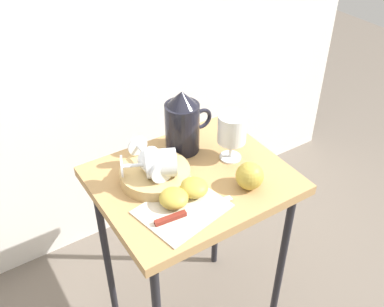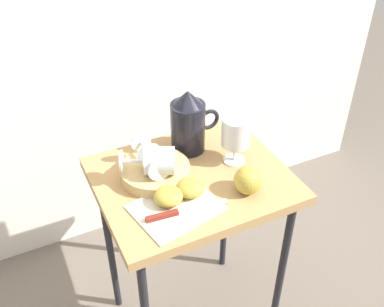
# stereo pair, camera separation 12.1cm
# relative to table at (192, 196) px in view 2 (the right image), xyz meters

# --- Properties ---
(curtain_drape) EXTENTS (2.40, 0.03, 1.81)m
(curtain_drape) POSITION_rel_table_xyz_m (0.00, 0.61, 0.30)
(curtain_drape) COLOR silver
(curtain_drape) RESTS_ON ground_plane
(table) EXTENTS (0.53, 0.44, 0.68)m
(table) POSITION_rel_table_xyz_m (0.00, 0.00, 0.00)
(table) COLOR #AD8451
(table) RESTS_ON ground_plane
(linen_napkin) EXTENTS (0.24, 0.21, 0.00)m
(linen_napkin) POSITION_rel_table_xyz_m (-0.09, -0.10, 0.08)
(linen_napkin) COLOR beige
(linen_napkin) RESTS_ON table
(basket_tray) EXTENTS (0.20, 0.20, 0.03)m
(basket_tray) POSITION_rel_table_xyz_m (-0.09, 0.04, 0.09)
(basket_tray) COLOR tan
(basket_tray) RESTS_ON table
(pitcher) EXTENTS (0.15, 0.10, 0.20)m
(pitcher) POSITION_rel_table_xyz_m (0.05, 0.13, 0.16)
(pitcher) COLOR black
(pitcher) RESTS_ON table
(wine_glass_upright) EXTENTS (0.08, 0.08, 0.15)m
(wine_glass_upright) POSITION_rel_table_xyz_m (0.14, 0.01, 0.17)
(wine_glass_upright) COLOR silver
(wine_glass_upright) RESTS_ON table
(wine_glass_tipped_near) EXTENTS (0.16, 0.12, 0.08)m
(wine_glass_tipped_near) POSITION_rel_table_xyz_m (-0.09, 0.02, 0.15)
(wine_glass_tipped_near) COLOR silver
(wine_glass_tipped_near) RESTS_ON basket_tray
(wine_glass_tipped_far) EXTENTS (0.07, 0.15, 0.07)m
(wine_glass_tipped_far) POSITION_rel_table_xyz_m (-0.10, 0.03, 0.14)
(wine_glass_tipped_far) COLOR silver
(wine_glass_tipped_far) RESTS_ON basket_tray
(apple_half_left) EXTENTS (0.08, 0.08, 0.04)m
(apple_half_left) POSITION_rel_table_xyz_m (-0.10, -0.07, 0.10)
(apple_half_left) COLOR #B29938
(apple_half_left) RESTS_ON linen_napkin
(apple_half_right) EXTENTS (0.08, 0.08, 0.04)m
(apple_half_right) POSITION_rel_table_xyz_m (-0.04, -0.07, 0.10)
(apple_half_right) COLOR #B29938
(apple_half_right) RESTS_ON linen_napkin
(apple_whole) EXTENTS (0.08, 0.08, 0.08)m
(apple_whole) POSITION_rel_table_xyz_m (0.11, -0.12, 0.11)
(apple_whole) COLOR #B29938
(apple_whole) RESTS_ON table
(knife) EXTENTS (0.22, 0.04, 0.01)m
(knife) POSITION_rel_table_xyz_m (-0.11, -0.12, 0.08)
(knife) COLOR silver
(knife) RESTS_ON linen_napkin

